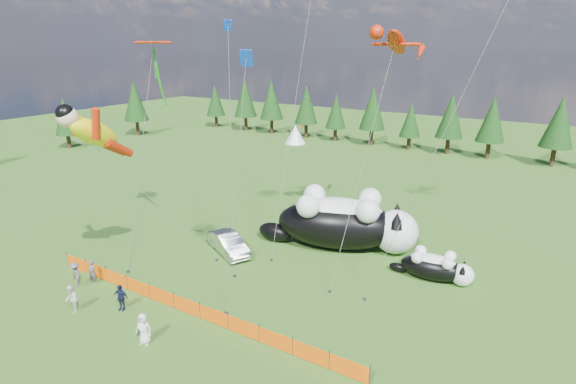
{
  "coord_description": "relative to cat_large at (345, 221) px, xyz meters",
  "views": [
    {
      "loc": [
        16.39,
        -18.96,
        14.64
      ],
      "look_at": [
        2.49,
        4.0,
        5.77
      ],
      "focal_mm": 28.0,
      "sensor_mm": 36.0,
      "label": 1
    }
  ],
  "objects": [
    {
      "name": "spectator_a",
      "position": [
        -11.46,
        -13.34,
        -1.26
      ],
      "size": [
        0.63,
        0.44,
        1.66
      ],
      "primitive_type": "imported",
      "rotation": [
        0.0,
        0.0,
        0.07
      ],
      "color": "#515155",
      "rests_on": "ground"
    },
    {
      "name": "spectator_e",
      "position": [
        -3.95,
        -15.84,
        -1.23
      ],
      "size": [
        0.98,
        0.8,
        1.72
      ],
      "primitive_type": "imported",
      "rotation": [
        0.0,
        0.0,
        0.34
      ],
      "color": "silver",
      "rests_on": "ground"
    },
    {
      "name": "spectator_c",
      "position": [
        -7.49,
        -14.38,
        -1.28
      ],
      "size": [
        1.03,
        0.7,
        1.61
      ],
      "primitive_type": "imported",
      "rotation": [
        0.0,
        0.0,
        0.24
      ],
      "color": "#151A3B",
      "rests_on": "ground"
    },
    {
      "name": "diamond_kite_c",
      "position": [
        -1.02,
        -10.47,
        11.44
      ],
      "size": [
        1.75,
        1.65,
        14.84
      ],
      "color": "blue",
      "rests_on": "ground"
    },
    {
      "name": "safety_fence",
      "position": [
        -3.96,
        -12.73,
        -1.58
      ],
      "size": [
        22.06,
        0.06,
        1.1
      ],
      "color": "#262626",
      "rests_on": "ground"
    },
    {
      "name": "gecko_kite",
      "position": [
        2.04,
        2.87,
        12.63
      ],
      "size": [
        4.25,
        12.81,
        17.3
      ],
      "color": "red",
      "rests_on": "ground"
    },
    {
      "name": "festival_tents",
      "position": [
        7.04,
        30.27,
        -0.69
      ],
      "size": [
        50.0,
        3.2,
        2.8
      ],
      "primitive_type": null,
      "color": "white",
      "rests_on": "ground"
    },
    {
      "name": "spectator_d",
      "position": [
        -12.11,
        -14.06,
        -1.28
      ],
      "size": [
        1.17,
        0.9,
        1.62
      ],
      "primitive_type": "imported",
      "rotation": [
        0.0,
        0.0,
        -0.39
      ],
      "color": "#515155",
      "rests_on": "ground"
    },
    {
      "name": "ground",
      "position": [
        -3.96,
        -9.73,
        -2.09
      ],
      "size": [
        160.0,
        160.0,
        0.0
      ],
      "primitive_type": "plane",
      "color": "#0D380A",
      "rests_on": "ground"
    },
    {
      "name": "tree_line",
      "position": [
        -3.96,
        35.27,
        1.91
      ],
      "size": [
        90.0,
        4.0,
        8.0
      ],
      "primitive_type": null,
      "color": "black",
      "rests_on": "ground"
    },
    {
      "name": "spectator_b",
      "position": [
        -9.68,
        -15.99,
        -1.25
      ],
      "size": [
        0.95,
        0.85,
        1.68
      ],
      "primitive_type": "imported",
      "rotation": [
        0.0,
        0.0,
        -0.58
      ],
      "color": "silver",
      "rests_on": "ground"
    },
    {
      "name": "diamond_kite_a",
      "position": [
        -6.42,
        -4.9,
        12.77
      ],
      "size": [
        2.77,
        3.71,
        16.58
      ],
      "color": "blue",
      "rests_on": "ground"
    },
    {
      "name": "superhero_kite",
      "position": [
        -10.59,
        -12.44,
        7.63
      ],
      "size": [
        6.61,
        8.57,
        12.88
      ],
      "color": "#FFEE0D",
      "rests_on": "ground"
    },
    {
      "name": "cat_large",
      "position": [
        0.0,
        0.0,
        0.0
      ],
      "size": [
        11.86,
        6.85,
        4.39
      ],
      "rotation": [
        0.0,
        0.0,
        0.31
      ],
      "color": "black",
      "rests_on": "ground"
    },
    {
      "name": "car",
      "position": [
        -6.85,
        -5.29,
        -1.35
      ],
      "size": [
        4.68,
        3.44,
        1.47
      ],
      "primitive_type": "imported",
      "rotation": [
        0.0,
        0.0,
        1.09
      ],
      "color": "silver",
      "rests_on": "ground"
    },
    {
      "name": "flower_kite",
      "position": [
        -11.34,
        -6.63,
        12.47
      ],
      "size": [
        2.84,
        6.06,
        15.3
      ],
      "color": "red",
      "rests_on": "ground"
    },
    {
      "name": "cat_small",
      "position": [
        7.12,
        -1.42,
        -1.16
      ],
      "size": [
        5.4,
        2.22,
        1.95
      ],
      "rotation": [
        0.0,
        0.0,
        0.08
      ],
      "color": "black",
      "rests_on": "ground"
    }
  ]
}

